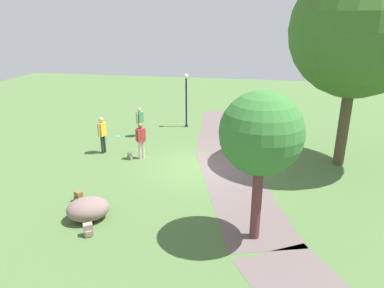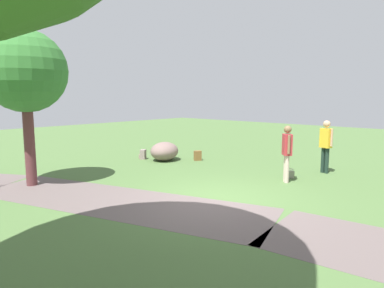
{
  "view_description": "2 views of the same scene",
  "coord_description": "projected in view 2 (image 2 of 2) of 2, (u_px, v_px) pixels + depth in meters",
  "views": [
    {
      "loc": [
        14.47,
        2.34,
        6.39
      ],
      "look_at": [
        -0.89,
        -0.59,
        0.75
      ],
      "focal_mm": 33.34,
      "sensor_mm": 36.0,
      "label": 1
    },
    {
      "loc": [
        -5.38,
        6.8,
        2.64
      ],
      "look_at": [
        1.06,
        -0.34,
        1.31
      ],
      "focal_mm": 32.64,
      "sensor_mm": 36.0,
      "label": 2
    }
  ],
  "objects": [
    {
      "name": "handbag_on_grass",
      "position": [
        289.0,
        174.0,
        11.25
      ],
      "size": [
        0.38,
        0.38,
        0.31
      ],
      "color": "gray",
      "rests_on": "ground"
    },
    {
      "name": "young_tree_near_path",
      "position": [
        25.0,
        72.0,
        9.95
      ],
      "size": [
        2.37,
        2.37,
        4.53
      ],
      "color": "brown",
      "rests_on": "ground"
    },
    {
      "name": "spare_backpack_on_lawn",
      "position": [
        198.0,
        156.0,
        14.37
      ],
      "size": [
        0.34,
        0.34,
        0.4
      ],
      "color": "brown",
      "rests_on": "ground"
    },
    {
      "name": "lawn_boulder",
      "position": [
        164.0,
        151.0,
        14.36
      ],
      "size": [
        1.64,
        1.75,
        0.76
      ],
      "color": "#806661",
      "rests_on": "ground"
    },
    {
      "name": "passerby_on_path",
      "position": [
        326.0,
        142.0,
        11.91
      ],
      "size": [
        0.5,
        0.33,
        1.81
      ],
      "color": "#1E3229",
      "rests_on": "ground"
    },
    {
      "name": "footpath_segment_mid",
      "position": [
        116.0,
        201.0,
        8.83
      ],
      "size": [
        8.34,
        4.59,
        0.01
      ],
      "color": "#625453",
      "rests_on": "ground"
    },
    {
      "name": "backpack_by_boulder",
      "position": [
        143.0,
        155.0,
        14.66
      ],
      "size": [
        0.35,
        0.34,
        0.4
      ],
      "color": "gray",
      "rests_on": "ground"
    },
    {
      "name": "ground_plane",
      "position": [
        214.0,
        200.0,
        8.94
      ],
      "size": [
        48.0,
        48.0,
        0.0
      ],
      "primitive_type": "plane",
      "color": "#4B6B38"
    },
    {
      "name": "woman_with_handbag",
      "position": [
        287.0,
        149.0,
        10.63
      ],
      "size": [
        0.42,
        0.43,
        1.75
      ],
      "color": "beige",
      "rests_on": "ground"
    }
  ]
}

